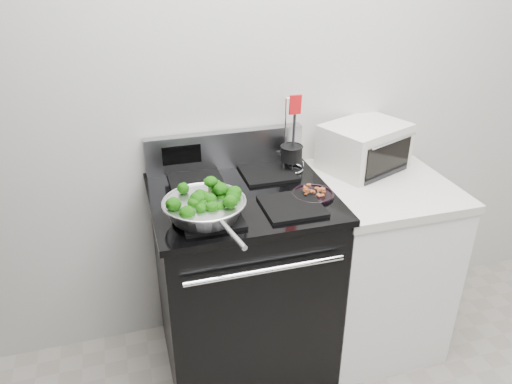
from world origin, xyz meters
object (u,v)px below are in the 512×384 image
object	(u,v)px
bacon_plate	(313,192)
utensil_holder	(291,157)
toaster_oven	(364,147)
gas_range	(243,280)
skillet	(205,208)

from	to	relation	value
bacon_plate	utensil_holder	world-z (taller)	utensil_holder
bacon_plate	toaster_oven	xyz separation A→B (m)	(0.38, 0.27, 0.06)
gas_range	utensil_holder	world-z (taller)	utensil_holder
gas_range	bacon_plate	world-z (taller)	gas_range
bacon_plate	gas_range	bearing A→B (deg)	161.04
gas_range	bacon_plate	xyz separation A→B (m)	(0.29, -0.10, 0.48)
utensil_holder	toaster_oven	xyz separation A→B (m)	(0.38, -0.01, 0.02)
utensil_holder	bacon_plate	bearing A→B (deg)	-89.64
bacon_plate	toaster_oven	distance (m)	0.47
gas_range	skillet	world-z (taller)	gas_range
gas_range	toaster_oven	xyz separation A→B (m)	(0.67, 0.17, 0.54)
gas_range	skillet	bearing A→B (deg)	-138.70
gas_range	toaster_oven	distance (m)	0.88
gas_range	toaster_oven	world-z (taller)	toaster_oven
skillet	utensil_holder	xyz separation A→B (m)	(0.48, 0.35, 0.01)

